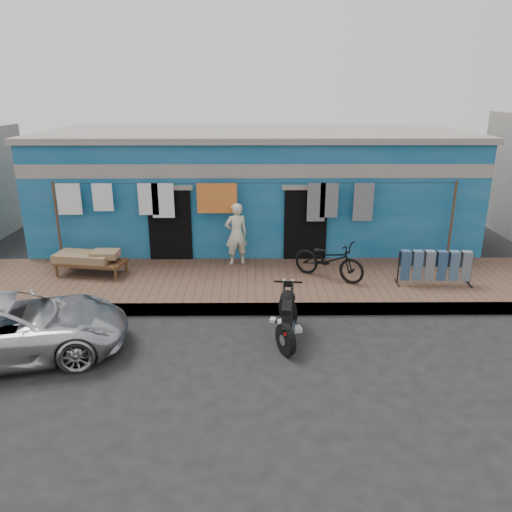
{
  "coord_description": "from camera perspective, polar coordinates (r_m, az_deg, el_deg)",
  "views": [
    {
      "loc": [
        -0.09,
        -8.0,
        4.5
      ],
      "look_at": [
        0.0,
        2.0,
        1.15
      ],
      "focal_mm": 35.0,
      "sensor_mm": 36.0,
      "label": 1
    }
  ],
  "objects": [
    {
      "name": "bicycle",
      "position": [
        11.76,
        8.35,
        0.08
      ],
      "size": [
        1.8,
        1.51,
        1.14
      ],
      "primitive_type": "imported",
      "rotation": [
        0.0,
        0.0,
        0.97
      ],
      "color": "black",
      "rests_on": "sidewalk"
    },
    {
      "name": "jeans_rack",
      "position": [
        12.03,
        19.75,
        -1.21
      ],
      "size": [
        1.75,
        0.51,
        0.83
      ],
      "primitive_type": null,
      "rotation": [
        0.0,
        0.0,
        -0.05
      ],
      "color": "black",
      "rests_on": "sidewalk"
    },
    {
      "name": "clothesline",
      "position": [
        12.57,
        -3.79,
        6.03
      ],
      "size": [
        10.06,
        0.06,
        2.1
      ],
      "color": "brown",
      "rests_on": "sidewalk"
    },
    {
      "name": "charpoy",
      "position": [
        12.62,
        -18.3,
        -0.77
      ],
      "size": [
        1.96,
        1.38,
        0.57
      ],
      "primitive_type": null,
      "rotation": [
        0.0,
        0.0,
        -0.17
      ],
      "color": "brown",
      "rests_on": "sidewalk"
    },
    {
      "name": "seated_person",
      "position": [
        12.58,
        -2.27,
        2.54
      ],
      "size": [
        0.66,
        0.53,
        1.58
      ],
      "primitive_type": "imported",
      "rotation": [
        0.0,
        0.0,
        3.44
      ],
      "color": "beige",
      "rests_on": "sidewalk"
    },
    {
      "name": "ground",
      "position": [
        9.18,
        0.11,
        -10.83
      ],
      "size": [
        80.0,
        80.0,
        0.0
      ],
      "primitive_type": "plane",
      "color": "black",
      "rests_on": "ground"
    },
    {
      "name": "car",
      "position": [
        9.76,
        -26.46,
        -7.27
      ],
      "size": [
        4.44,
        2.83,
        1.16
      ],
      "primitive_type": "imported",
      "rotation": [
        0.0,
        0.0,
        1.82
      ],
      "color": "silver",
      "rests_on": "ground"
    },
    {
      "name": "motorcycle",
      "position": [
        9.42,
        3.56,
        -6.65
      ],
      "size": [
        0.86,
        1.65,
        1.0
      ],
      "primitive_type": null,
      "rotation": [
        0.0,
        0.0,
        -0.1
      ],
      "color": "black",
      "rests_on": "ground"
    },
    {
      "name": "sidewalk",
      "position": [
        11.84,
        -0.04,
        -3.16
      ],
      "size": [
        28.0,
        3.0,
        0.25
      ],
      "primitive_type": "cube",
      "color": "brown",
      "rests_on": "ground"
    },
    {
      "name": "litter_c",
      "position": [
        9.9,
        4.71,
        -8.32
      ],
      "size": [
        0.2,
        0.24,
        0.08
      ],
      "primitive_type": "cube",
      "rotation": [
        0.0,
        0.0,
        1.76
      ],
      "color": "silver",
      "rests_on": "ground"
    },
    {
      "name": "building",
      "position": [
        15.25,
        -0.17,
        7.89
      ],
      "size": [
        12.2,
        5.2,
        3.36
      ],
      "color": "#0F5384",
      "rests_on": "ground"
    },
    {
      "name": "curb",
      "position": [
        10.51,
        0.02,
        -6.09
      ],
      "size": [
        28.0,
        0.1,
        0.25
      ],
      "primitive_type": "cube",
      "color": "gray",
      "rests_on": "ground"
    },
    {
      "name": "litter_b",
      "position": [
        10.24,
        1.95,
        -7.34
      ],
      "size": [
        0.15,
        0.18,
        0.08
      ],
      "primitive_type": "cube",
      "rotation": [
        0.0,
        0.0,
        1.31
      ],
      "color": "silver",
      "rests_on": "ground"
    },
    {
      "name": "litter_a",
      "position": [
        10.15,
        3.16,
        -7.55
      ],
      "size": [
        0.25,
        0.23,
        0.09
      ],
      "primitive_type": "cube",
      "rotation": [
        0.0,
        0.0,
        0.43
      ],
      "color": "silver",
      "rests_on": "ground"
    }
  ]
}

